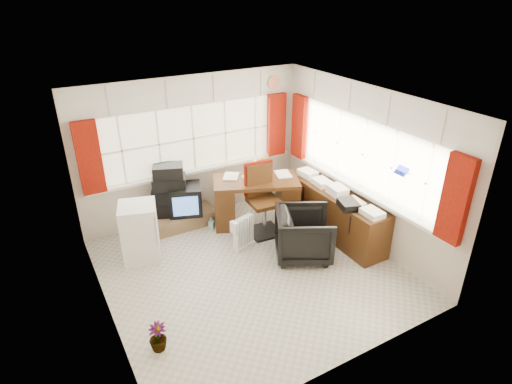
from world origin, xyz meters
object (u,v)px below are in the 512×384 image
task_chair (261,196)px  credenza (336,213)px  office_chair (304,234)px  radiator (243,236)px  tv_bench (174,221)px  desk (256,199)px  mini_fridge (140,232)px  desk_lamp (266,160)px  crt_tv (185,199)px

task_chair → credenza: task_chair is taller
office_chair → radiator: bearing=75.5°
radiator → tv_bench: radiator is taller
desk → credenza: (0.96, -0.99, -0.06)m
mini_fridge → tv_bench: bearing=39.3°
task_chair → tv_bench: 1.58m
credenza → tv_bench: size_ratio=1.43×
tv_bench → desk: bearing=-22.0°
desk → office_chair: size_ratio=1.89×
radiator → office_chair: bearing=-42.7°
task_chair → desk_lamp: bearing=50.7°
credenza → crt_tv: (-2.05, 1.50, 0.10)m
office_chair → credenza: bearing=-44.4°
desk_lamp → mini_fridge: (-2.31, -0.19, -0.64)m
crt_tv → radiator: bearing=-65.1°
desk_lamp → credenza: size_ratio=0.19×
radiator → mini_fridge: bearing=159.8°
office_chair → credenza: credenza is taller
desk_lamp → crt_tv: desk_lamp is taller
desk_lamp → radiator: size_ratio=0.70×
credenza → mini_fridge: (-3.01, 0.93, 0.06)m
desk → mini_fridge: bearing=-178.2°
desk → desk_lamp: (0.26, 0.13, 0.63)m
credenza → mini_fridge: bearing=162.9°
desk_lamp → credenza: (0.70, -1.12, -0.69)m
task_chair → tv_bench: bearing=148.4°
radiator → task_chair: bearing=34.0°
radiator → credenza: (1.54, -0.38, 0.17)m
radiator → tv_bench: 1.36m
desk → radiator: 0.86m
desk_lamp → crt_tv: bearing=164.1°
task_chair → radiator: task_chair is taller
task_chair → mini_fridge: bearing=174.7°
credenza → desk_lamp: bearing=122.0°
task_chair → tv_bench: (-1.27, 0.78, -0.52)m
crt_tv → mini_fridge: size_ratio=0.76×
mini_fridge → desk_lamp: bearing=4.8°
credenza → crt_tv: 2.55m
radiator → mini_fridge: size_ratio=0.61×
office_chair → tv_bench: 2.31m
desk → office_chair: bearing=-84.3°
desk_lamp → tv_bench: size_ratio=0.27×
desk_lamp → mini_fridge: 2.40m
office_chair → tv_bench: office_chair is taller
radiator → mini_fridge: 1.58m
desk → credenza: size_ratio=0.79×
desk_lamp → desk: bearing=-153.9°
tv_bench → crt_tv: crt_tv is taller
task_chair → mini_fridge: task_chair is taller
desk_lamp → office_chair: size_ratio=0.46×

